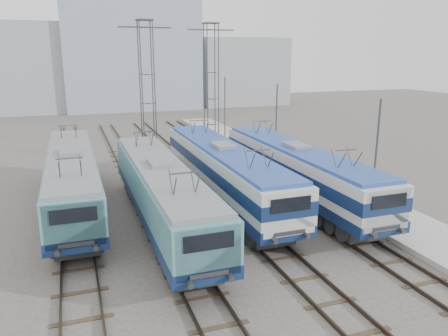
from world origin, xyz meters
TOP-DOWN VIEW (x-y plane):
  - ground at (0.00, 0.00)m, footprint 160.00×160.00m
  - platform at (10.20, 8.00)m, footprint 4.00×70.00m
  - locomotive_far_left at (-6.75, 9.89)m, footprint 2.75×17.37m
  - locomotive_center_left at (-2.25, 5.54)m, footprint 2.74×17.30m
  - locomotive_center_right at (2.25, 8.22)m, footprint 2.83×17.88m
  - locomotive_far_right at (6.75, 7.10)m, footprint 2.76×17.44m
  - catenary_tower_west at (0.00, 22.00)m, footprint 4.50×1.20m
  - catenary_tower_east at (6.50, 24.00)m, footprint 4.50×1.20m
  - mast_front at (8.60, 2.00)m, footprint 0.12×0.12m
  - mast_mid at (8.60, 14.00)m, footprint 0.12×0.12m
  - mast_rear at (8.60, 26.00)m, footprint 0.12×0.12m
  - building_west at (-14.00, 62.00)m, footprint 18.00×12.00m
  - building_center at (4.00, 62.00)m, footprint 22.00×14.00m
  - building_east at (24.00, 62.00)m, footprint 16.00×12.00m

SIDE VIEW (x-z plane):
  - ground at x=0.00m, z-range 0.00..0.00m
  - platform at x=10.20m, z-range 0.00..0.30m
  - locomotive_center_left at x=-2.25m, z-range 0.54..3.79m
  - locomotive_far_left at x=-6.75m, z-range 0.54..3.80m
  - locomotive_far_right at x=6.75m, z-range 0.59..3.87m
  - locomotive_center_right at x=2.25m, z-range 0.60..3.96m
  - mast_front at x=8.60m, z-range 0.00..7.00m
  - mast_mid at x=8.60m, z-range 0.00..7.00m
  - mast_rear at x=8.60m, z-range 0.00..7.00m
  - building_east at x=24.00m, z-range 0.00..12.00m
  - catenary_tower_west at x=0.00m, z-range 0.64..12.64m
  - catenary_tower_east at x=6.50m, z-range 0.64..12.64m
  - building_west at x=-14.00m, z-range 0.00..14.00m
  - building_center at x=4.00m, z-range 0.00..18.00m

